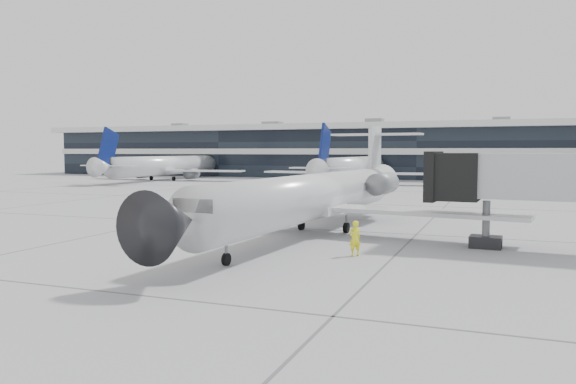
% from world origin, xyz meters
% --- Properties ---
extents(ground, '(220.00, 220.00, 0.00)m').
position_xyz_m(ground, '(0.00, 0.00, 0.00)').
color(ground, gray).
rests_on(ground, ground).
extents(terminal, '(170.00, 22.00, 10.00)m').
position_xyz_m(terminal, '(0.00, 82.00, 5.00)').
color(terminal, black).
rests_on(terminal, ground).
extents(bg_jet_left, '(32.00, 40.00, 9.60)m').
position_xyz_m(bg_jet_left, '(-45.00, 55.00, 0.00)').
color(bg_jet_left, silver).
rests_on(bg_jet_left, ground).
extents(bg_jet_center, '(32.00, 40.00, 9.60)m').
position_xyz_m(bg_jet_center, '(-8.00, 55.00, 0.00)').
color(bg_jet_center, silver).
rests_on(bg_jet_center, ground).
extents(regional_jet, '(27.14, 33.91, 7.83)m').
position_xyz_m(regional_jet, '(3.61, -2.05, 2.67)').
color(regional_jet, silver).
rests_on(regional_jet, ground).
extents(ramp_worker, '(0.82, 0.81, 1.91)m').
position_xyz_m(ramp_worker, '(8.00, -9.00, 0.95)').
color(ramp_worker, '#FFFB1A').
rests_on(ramp_worker, ground).
extents(traffic_cone, '(0.35, 0.35, 0.49)m').
position_xyz_m(traffic_cone, '(-11.13, 9.37, 0.23)').
color(traffic_cone, orange).
rests_on(traffic_cone, ground).
extents(far_tug, '(1.56, 2.18, 1.26)m').
position_xyz_m(far_tug, '(-12.18, 31.31, 0.56)').
color(far_tug, black).
rests_on(far_tug, ground).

